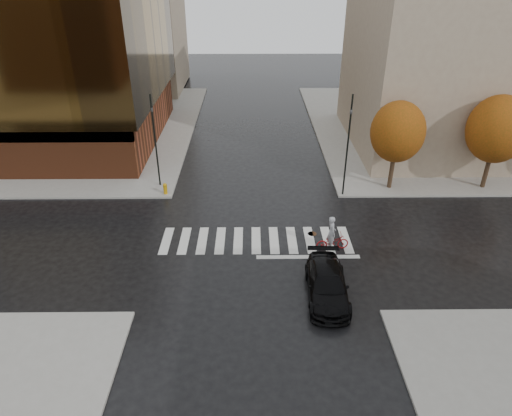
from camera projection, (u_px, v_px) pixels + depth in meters
The scene contains 14 objects.
ground at pixel (256, 245), 27.54m from camera, with size 120.00×120.00×0.00m, color black.
sidewalk_nw at pixel (44, 128), 45.63m from camera, with size 30.00×30.00×0.15m, color gray.
sidewalk_ne at pixel (462, 127), 46.02m from camera, with size 30.00×30.00×0.15m, color gray.
crosswalk at pixel (256, 240), 27.97m from camera, with size 12.00×3.00×0.01m, color silver.
building_ne_tan at pixel (457, 39), 38.06m from camera, with size 16.00×16.00×18.00m, color gray.
building_nw_far at pixel (120, 3), 54.72m from camera, with size 14.00×12.00×20.00m, color gray.
tree_ne_a at pixel (398, 132), 31.91m from camera, with size 3.80×3.80×6.50m.
tree_ne_b at pixel (498, 129), 31.89m from camera, with size 4.20×4.20×6.89m.
sedan at pixel (327, 284), 23.12m from camera, with size 2.03×4.99×1.45m, color black.
cyclist at pixel (332, 238), 26.78m from camera, with size 2.02×0.93×2.21m.
traffic_light_nw at pixel (155, 136), 32.45m from camera, with size 0.21×0.19×6.88m.
traffic_light_ne at pixel (348, 140), 31.00m from camera, with size 0.21×0.23×7.28m.
fire_hydrant at pixel (165, 188), 32.85m from camera, with size 0.30×0.30×0.83m.
manhole at pixel (312, 234), 28.60m from camera, with size 0.55×0.55×0.01m, color #4A2E1A.
Camera 1 is at (-0.25, -22.94, 15.39)m, focal length 32.00 mm.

